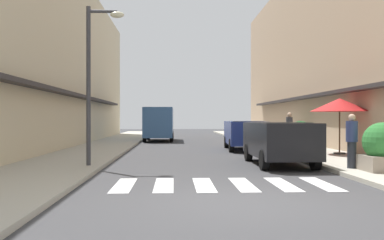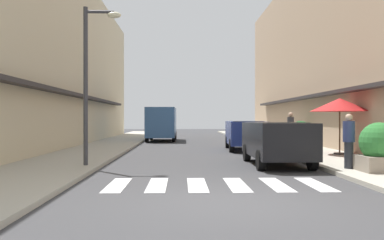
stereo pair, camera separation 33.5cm
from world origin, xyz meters
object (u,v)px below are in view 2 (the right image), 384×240
parked_car_near (277,138)px  parked_car_mid (245,132)px  planter_corner (379,148)px  pedestrian_walking_near (349,140)px  street_lamp (92,68)px  cafe_umbrella (340,105)px  planter_far (294,134)px  delivery_van (162,121)px  pedestrian_walking_far (291,129)px  planter_midblock (301,137)px

parked_car_near → parked_car_mid: same height
planter_corner → pedestrian_walking_near: 0.93m
planter_corner → parked_car_mid: bearing=103.5°
street_lamp → cafe_umbrella: 10.15m
street_lamp → parked_car_mid: bearing=51.7°
planter_corner → planter_far: (0.98, 12.36, -0.05)m
parked_car_near → delivery_van: 16.34m
street_lamp → pedestrian_walking_near: (7.77, -1.11, -2.24)m
pedestrian_walking_far → delivery_van: bearing=7.7°
parked_car_mid → planter_midblock: size_ratio=3.32×
cafe_umbrella → planter_corner: 5.85m
parked_car_near → parked_car_mid: (0.00, 6.89, 0.00)m
parked_car_mid → delivery_van: size_ratio=0.84×
parked_car_mid → cafe_umbrella: cafe_umbrella is taller
cafe_umbrella → pedestrian_walking_near: size_ratio=1.51×
cafe_umbrella → planter_midblock: size_ratio=1.78×
cafe_umbrella → planter_far: 6.92m
street_lamp → planter_midblock: 9.79m
pedestrian_walking_far → cafe_umbrella: bearing=160.8°
cafe_umbrella → pedestrian_walking_far: bearing=102.6°
street_lamp → cafe_umbrella: street_lamp is taller
planter_far → pedestrian_walking_near: size_ratio=0.78×
street_lamp → planter_midblock: size_ratio=3.67×
cafe_umbrella → pedestrian_walking_far: 4.42m
planter_midblock → parked_car_mid: bearing=126.5°
planter_midblock → planter_far: (1.23, 5.59, -0.04)m
delivery_van → planter_corner: bearing=-69.3°
parked_car_mid → planter_midblock: planter_midblock is taller
parked_car_mid → street_lamp: size_ratio=0.91×
parked_car_near → street_lamp: 6.53m
delivery_van → street_lamp: size_ratio=1.08×
planter_corner → street_lamp: bearing=167.7°
parked_car_mid → delivery_van: delivery_van is taller
delivery_van → planter_far: (7.87, -5.92, -0.67)m
planter_corner → parked_car_near: bearing=131.0°
delivery_van → street_lamp: street_lamp is taller
parked_car_near → pedestrian_walking_near: bearing=-48.3°
street_lamp → pedestrian_walking_far: 11.79m
pedestrian_walking_near → pedestrian_walking_far: size_ratio=0.90×
delivery_van → planter_corner: size_ratio=3.96×
street_lamp → planter_far: size_ratio=3.97×
street_lamp → planter_corner: 8.87m
planter_midblock → pedestrian_walking_near: bearing=-93.0°
street_lamp → planter_midblock: street_lamp is taller
cafe_umbrella → planter_corner: (-1.03, -5.59, -1.37)m
parked_car_near → pedestrian_walking_far: bearing=71.7°
cafe_umbrella → parked_car_near: bearing=-138.0°
parked_car_mid → planter_far: 4.34m
planter_far → pedestrian_walking_near: pedestrian_walking_near is taller
parked_car_mid → planter_corner: planter_corner is taller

